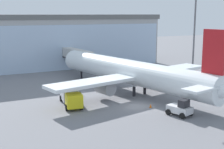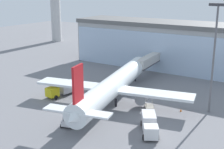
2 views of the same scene
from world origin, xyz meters
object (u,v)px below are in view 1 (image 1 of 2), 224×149
at_px(jet_bridge, 75,55).
at_px(catering_truck, 70,95).
at_px(safety_cone_nose, 151,106).
at_px(safety_cone_wingtip, 183,81).
at_px(fuel_truck, 220,87).
at_px(baggage_cart, 166,85).
at_px(apron_light_mast, 195,22).
at_px(pushback_tug, 180,109).
at_px(airplane, 131,72).

distance_m(jet_bridge, catering_truck, 25.83).
relative_size(safety_cone_nose, safety_cone_wingtip, 1.00).
bearing_deg(fuel_truck, jet_bridge, 175.16).
bearing_deg(baggage_cart, safety_cone_wingtip, -102.18).
bearing_deg(apron_light_mast, baggage_cart, -155.43).
bearing_deg(apron_light_mast, safety_cone_wingtip, -150.62).
height_order(baggage_cart, pushback_tug, pushback_tug).
xyz_separation_m(fuel_truck, safety_cone_nose, (-14.01, -0.42, -1.19)).
relative_size(apron_light_mast, safety_cone_wingtip, 36.56).
relative_size(airplane, catering_truck, 5.23).
bearing_deg(apron_light_mast, catering_truck, -165.89).
xyz_separation_m(pushback_tug, safety_cone_wingtip, (13.71, 16.35, -0.70)).
bearing_deg(baggage_cart, apron_light_mast, -97.99).
relative_size(apron_light_mast, fuel_truck, 2.72).
height_order(apron_light_mast, safety_cone_wingtip, apron_light_mast).
bearing_deg(safety_cone_wingtip, safety_cone_nose, -142.85).
bearing_deg(pushback_tug, catering_truck, 28.47).
relative_size(apron_light_mast, airplane, 0.51).
bearing_deg(airplane, safety_cone_nose, 156.70).
distance_m(apron_light_mast, airplane, 20.45).
height_order(apron_light_mast, airplane, apron_light_mast).
distance_m(jet_bridge, safety_cone_nose, 30.83).
relative_size(fuel_truck, pushback_tug, 2.07).
xyz_separation_m(jet_bridge, fuel_truck, (14.61, -30.15, -2.76)).
xyz_separation_m(catering_truck, safety_cone_wingtip, (25.18, 4.91, -1.19)).
relative_size(catering_truck, baggage_cart, 2.34).
relative_size(baggage_cart, safety_cone_nose, 5.86).
bearing_deg(safety_cone_nose, jet_bridge, 91.12).
xyz_separation_m(apron_light_mast, catering_truck, (-29.73, -7.47, -10.36)).
bearing_deg(fuel_truck, pushback_tug, -97.99).
bearing_deg(airplane, jet_bridge, -5.70).
distance_m(apron_light_mast, safety_cone_wingtip, 12.68).
distance_m(fuel_truck, safety_cone_nose, 14.07).
distance_m(apron_light_mast, fuel_truck, 18.12).
xyz_separation_m(airplane, safety_cone_wingtip, (13.45, 2.54, -3.32)).
relative_size(apron_light_mast, pushback_tug, 5.62).
relative_size(apron_light_mast, baggage_cart, 6.24).
bearing_deg(pushback_tug, jet_bridge, -13.14).
xyz_separation_m(catering_truck, safety_cone_nose, (9.93, -6.65, -1.19)).
xyz_separation_m(apron_light_mast, fuel_truck, (-5.79, -13.70, -10.36)).
relative_size(pushback_tug, safety_cone_wingtip, 6.51).
bearing_deg(jet_bridge, catering_truck, 154.23).
distance_m(catering_truck, safety_cone_wingtip, 25.68).
height_order(catering_truck, pushback_tug, catering_truck).
bearing_deg(jet_bridge, baggage_cart, -158.63).
distance_m(airplane, fuel_truck, 15.09).
xyz_separation_m(airplane, catering_truck, (-11.73, -2.37, -2.13)).
bearing_deg(pushback_tug, baggage_cart, -46.14).
height_order(safety_cone_nose, safety_cone_wingtip, same).
distance_m(catering_truck, safety_cone_nose, 12.01).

